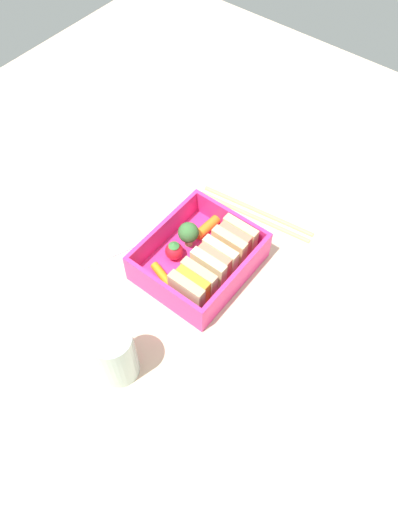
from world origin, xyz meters
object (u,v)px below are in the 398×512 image
(sandwich_center, at_px, (193,285))
(carrot_stick_left, at_px, (207,227))
(sandwich_left, at_px, (234,241))
(chopstick_pair, at_px, (256,212))
(folded_napkin, at_px, (114,224))
(strawberry_far_left, at_px, (174,251))
(carrot_stick_far_left, at_px, (162,275))
(broccoli_floret, at_px, (188,233))
(sandwich_center_left, at_px, (214,262))
(drinking_glass, at_px, (115,354))

(sandwich_center, xyz_separation_m, carrot_stick_left, (-0.10, -0.05, -0.02))
(sandwich_left, xyz_separation_m, sandwich_center, (0.09, 0.00, 0.00))
(chopstick_pair, distance_m, folded_napkin, 0.22)
(sandwich_center, distance_m, folded_napkin, 0.18)
(sandwich_center, height_order, chopstick_pair, sandwich_center)
(sandwich_center, xyz_separation_m, strawberry_far_left, (-0.03, -0.06, -0.01))
(sandwich_center, xyz_separation_m, carrot_stick_far_left, (0.00, -0.05, -0.02))
(carrot_stick_far_left, bearing_deg, folded_napkin, -104.13)
(carrot_stick_left, height_order, broccoli_floret, broccoli_floret)
(sandwich_left, height_order, chopstick_pair, sandwich_left)
(sandwich_center_left, height_order, strawberry_far_left, sandwich_center_left)
(carrot_stick_far_left, distance_m, chopstick_pair, 0.19)
(carrot_stick_left, distance_m, broccoli_floret, 0.04)
(sandwich_left, xyz_separation_m, broccoli_floret, (0.03, -0.06, 0.00))
(drinking_glass, distance_m, folded_napkin, 0.24)
(sandwich_left, height_order, carrot_stick_far_left, sandwich_left)
(sandwich_center, relative_size, strawberry_far_left, 1.65)
(sandwich_center, bearing_deg, sandwich_center_left, 180.00)
(carrot_stick_far_left, xyz_separation_m, folded_napkin, (-0.03, -0.13, -0.02))
(carrot_stick_left, xyz_separation_m, strawberry_far_left, (0.07, -0.01, 0.01))
(carrot_stick_far_left, bearing_deg, carrot_stick_left, -179.23)
(strawberry_far_left, distance_m, drinking_glass, 0.18)
(carrot_stick_left, bearing_deg, sandwich_center, 27.74)
(sandwich_center, height_order, folded_napkin, sandwich_center)
(strawberry_far_left, height_order, chopstick_pair, strawberry_far_left)
(sandwich_left, height_order, sandwich_center_left, same)
(broccoli_floret, distance_m, drinking_glass, 0.20)
(chopstick_pair, bearing_deg, carrot_stick_left, -23.30)
(chopstick_pair, bearing_deg, sandwich_left, 12.39)
(sandwich_left, distance_m, sandwich_center, 0.09)
(carrot_stick_far_left, bearing_deg, broccoli_floret, -174.05)
(broccoli_floret, bearing_deg, sandwich_left, 118.07)
(carrot_stick_left, bearing_deg, chopstick_pair, 156.70)
(strawberry_far_left, bearing_deg, sandwich_left, 135.37)
(strawberry_far_left, distance_m, chopstick_pair, 0.15)
(chopstick_pair, bearing_deg, strawberry_far_left, -15.90)
(chopstick_pair, height_order, folded_napkin, chopstick_pair)
(sandwich_left, xyz_separation_m, carrot_stick_far_left, (0.10, -0.05, -0.02))
(drinking_glass, bearing_deg, carrot_stick_left, -169.60)
(sandwich_left, distance_m, sandwich_center_left, 0.05)
(sandwich_center_left, height_order, carrot_stick_left, sandwich_center_left)
(sandwich_center, distance_m, chopstick_pair, 0.18)
(sandwich_left, xyz_separation_m, sandwich_center_left, (0.05, 0.00, 0.00))
(carrot_stick_left, xyz_separation_m, carrot_stick_far_left, (0.10, 0.00, -0.00))
(broccoli_floret, height_order, carrot_stick_far_left, broccoli_floret)
(broccoli_floret, bearing_deg, folded_napkin, -73.32)
(sandwich_center, height_order, drinking_glass, drinking_glass)
(carrot_stick_left, relative_size, chopstick_pair, 0.24)
(sandwich_center, bearing_deg, strawberry_far_left, -118.72)
(broccoli_floret, relative_size, folded_napkin, 0.28)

